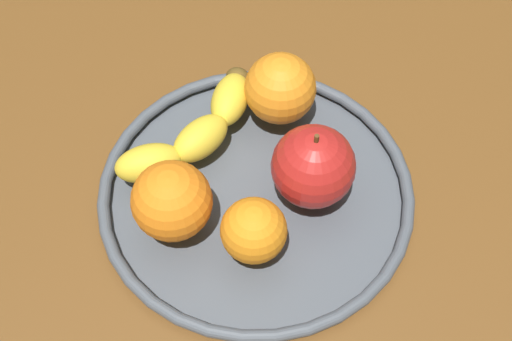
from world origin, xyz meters
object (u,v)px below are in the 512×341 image
object	(u,v)px
banana	(196,130)
orange_back_right	(254,231)
fruit_bowl	(256,192)
orange_center	(280,88)
apple	(313,166)
orange_front_left	(172,201)

from	to	relation	value
banana	orange_back_right	size ratio (longest dim) A/B	3.10
orange_back_right	fruit_bowl	bearing A→B (deg)	47.92
fruit_bowl	orange_center	world-z (taller)	orange_center
fruit_bowl	banana	distance (cm)	8.66
apple	orange_center	distance (cm)	10.15
orange_back_right	orange_front_left	world-z (taller)	orange_front_left
fruit_bowl	orange_front_left	xyz separation A→B (cm)	(-8.28, 2.01, 4.63)
fruit_bowl	orange_center	xyz separation A→B (cm)	(8.02, 5.68, 4.55)
banana	apple	distance (cm)	12.91
orange_back_right	orange_center	world-z (taller)	orange_center
banana	orange_center	size ratio (longest dim) A/B	2.57
fruit_bowl	apple	bearing A→B (deg)	-42.48
banana	orange_front_left	size ratio (longest dim) A/B	2.52
apple	orange_back_right	world-z (taller)	apple
fruit_bowl	banana	bearing A→B (deg)	96.54
banana	apple	world-z (taller)	apple
fruit_bowl	orange_back_right	size ratio (longest dim) A/B	5.12
banana	orange_center	world-z (taller)	orange_center
banana	orange_back_right	world-z (taller)	orange_back_right
fruit_bowl	apple	xyz separation A→B (cm)	(3.93, -3.60, 4.87)
orange_center	orange_back_right	bearing A→B (deg)	-139.70
apple	orange_front_left	size ratio (longest dim) A/B	1.17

